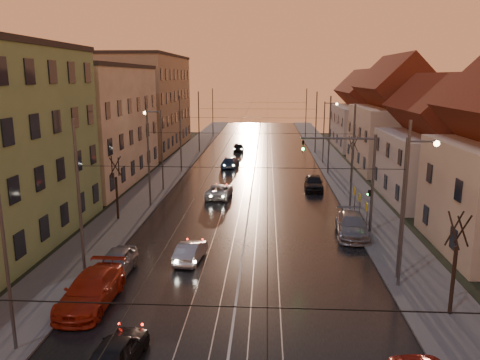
% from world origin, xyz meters
% --- Properties ---
extents(road, '(16.00, 120.00, 0.04)m').
position_xyz_m(road, '(0.00, 40.00, 0.02)').
color(road, black).
rests_on(road, ground).
extents(sidewalk_left, '(4.00, 120.00, 0.15)m').
position_xyz_m(sidewalk_left, '(-10.00, 40.00, 0.07)').
color(sidewalk_left, '#4C4C4C').
rests_on(sidewalk_left, ground).
extents(sidewalk_right, '(4.00, 120.00, 0.15)m').
position_xyz_m(sidewalk_right, '(10.00, 40.00, 0.07)').
color(sidewalk_right, '#4C4C4C').
rests_on(sidewalk_right, ground).
extents(tram_rail_0, '(0.06, 120.00, 0.03)m').
position_xyz_m(tram_rail_0, '(-2.20, 40.00, 0.06)').
color(tram_rail_0, gray).
rests_on(tram_rail_0, road).
extents(tram_rail_1, '(0.06, 120.00, 0.03)m').
position_xyz_m(tram_rail_1, '(-0.77, 40.00, 0.06)').
color(tram_rail_1, gray).
rests_on(tram_rail_1, road).
extents(tram_rail_2, '(0.06, 120.00, 0.03)m').
position_xyz_m(tram_rail_2, '(0.77, 40.00, 0.06)').
color(tram_rail_2, gray).
rests_on(tram_rail_2, road).
extents(tram_rail_3, '(0.06, 120.00, 0.03)m').
position_xyz_m(tram_rail_3, '(2.20, 40.00, 0.06)').
color(tram_rail_3, gray).
rests_on(tram_rail_3, road).
extents(apartment_left_2, '(10.00, 20.00, 12.00)m').
position_xyz_m(apartment_left_2, '(-17.50, 34.00, 6.00)').
color(apartment_left_2, tan).
rests_on(apartment_left_2, ground).
extents(apartment_left_3, '(10.00, 24.00, 14.00)m').
position_xyz_m(apartment_left_3, '(-17.50, 58.00, 7.00)').
color(apartment_left_3, '#937F5F').
rests_on(apartment_left_3, ground).
extents(house_right_2, '(9.18, 12.24, 9.20)m').
position_xyz_m(house_right_2, '(17.00, 28.00, 4.64)').
color(house_right_2, '#BCB8AE').
rests_on(house_right_2, ground).
extents(house_right_3, '(9.18, 14.28, 11.50)m').
position_xyz_m(house_right_3, '(17.00, 43.00, 5.80)').
color(house_right_3, beige).
rests_on(house_right_3, ground).
extents(house_right_4, '(9.18, 16.32, 10.00)m').
position_xyz_m(house_right_4, '(17.00, 61.00, 5.05)').
color(house_right_4, '#BCB8AE').
rests_on(house_right_4, ground).
extents(catenary_pole_l_1, '(0.16, 0.16, 9.00)m').
position_xyz_m(catenary_pole_l_1, '(-8.60, 9.00, 4.50)').
color(catenary_pole_l_1, '#595B60').
rests_on(catenary_pole_l_1, ground).
extents(catenary_pole_r_1, '(0.16, 0.16, 9.00)m').
position_xyz_m(catenary_pole_r_1, '(8.60, 9.00, 4.50)').
color(catenary_pole_r_1, '#595B60').
rests_on(catenary_pole_r_1, ground).
extents(catenary_pole_l_2, '(0.16, 0.16, 9.00)m').
position_xyz_m(catenary_pole_l_2, '(-8.60, 24.00, 4.50)').
color(catenary_pole_l_2, '#595B60').
rests_on(catenary_pole_l_2, ground).
extents(catenary_pole_r_2, '(0.16, 0.16, 9.00)m').
position_xyz_m(catenary_pole_r_2, '(8.60, 24.00, 4.50)').
color(catenary_pole_r_2, '#595B60').
rests_on(catenary_pole_r_2, ground).
extents(catenary_pole_l_3, '(0.16, 0.16, 9.00)m').
position_xyz_m(catenary_pole_l_3, '(-8.60, 39.00, 4.50)').
color(catenary_pole_l_3, '#595B60').
rests_on(catenary_pole_l_3, ground).
extents(catenary_pole_r_3, '(0.16, 0.16, 9.00)m').
position_xyz_m(catenary_pole_r_3, '(8.60, 39.00, 4.50)').
color(catenary_pole_r_3, '#595B60').
rests_on(catenary_pole_r_3, ground).
extents(catenary_pole_l_4, '(0.16, 0.16, 9.00)m').
position_xyz_m(catenary_pole_l_4, '(-8.60, 54.00, 4.50)').
color(catenary_pole_l_4, '#595B60').
rests_on(catenary_pole_l_4, ground).
extents(catenary_pole_r_4, '(0.16, 0.16, 9.00)m').
position_xyz_m(catenary_pole_r_4, '(8.60, 54.00, 4.50)').
color(catenary_pole_r_4, '#595B60').
rests_on(catenary_pole_r_4, ground).
extents(catenary_pole_l_5, '(0.16, 0.16, 9.00)m').
position_xyz_m(catenary_pole_l_5, '(-8.60, 72.00, 4.50)').
color(catenary_pole_l_5, '#595B60').
rests_on(catenary_pole_l_5, ground).
extents(catenary_pole_r_5, '(0.16, 0.16, 9.00)m').
position_xyz_m(catenary_pole_r_5, '(8.60, 72.00, 4.50)').
color(catenary_pole_r_5, '#595B60').
rests_on(catenary_pole_r_5, ground).
extents(street_lamp_1, '(1.75, 0.32, 8.00)m').
position_xyz_m(street_lamp_1, '(9.10, 10.00, 4.89)').
color(street_lamp_1, '#595B60').
rests_on(street_lamp_1, ground).
extents(street_lamp_2, '(1.75, 0.32, 8.00)m').
position_xyz_m(street_lamp_2, '(-9.10, 30.00, 4.89)').
color(street_lamp_2, '#595B60').
rests_on(street_lamp_2, ground).
extents(street_lamp_3, '(1.75, 0.32, 8.00)m').
position_xyz_m(street_lamp_3, '(9.10, 46.00, 4.89)').
color(street_lamp_3, '#595B60').
rests_on(street_lamp_3, ground).
extents(traffic_light_mast, '(5.30, 0.32, 7.20)m').
position_xyz_m(traffic_light_mast, '(7.99, 18.00, 4.60)').
color(traffic_light_mast, '#595B60').
rests_on(traffic_light_mast, ground).
extents(bare_tree_0, '(1.09, 1.09, 5.11)m').
position_xyz_m(bare_tree_0, '(-10.20, 20.00, 2.49)').
color(bare_tree_0, black).
rests_on(bare_tree_0, ground).
extents(bare_tree_1, '(1.09, 1.09, 5.11)m').
position_xyz_m(bare_tree_1, '(10.20, 6.00, 2.49)').
color(bare_tree_1, black).
rests_on(bare_tree_1, ground).
extents(bare_tree_2, '(1.09, 1.09, 5.11)m').
position_xyz_m(bare_tree_2, '(10.40, 34.00, 2.49)').
color(bare_tree_2, black).
rests_on(bare_tree_2, ground).
extents(driving_car_0, '(1.95, 4.02, 1.32)m').
position_xyz_m(driving_car_0, '(-4.28, 1.23, 0.66)').
color(driving_car_0, black).
rests_on(driving_car_0, ground).
extents(driving_car_1, '(1.71, 3.86, 1.23)m').
position_xyz_m(driving_car_1, '(-3.15, 12.10, 0.62)').
color(driving_car_1, '#ABABB1').
rests_on(driving_car_1, ground).
extents(driving_car_2, '(2.44, 4.74, 1.28)m').
position_xyz_m(driving_car_2, '(-2.94, 27.59, 0.64)').
color(driving_car_2, '#B2B2B2').
rests_on(driving_car_2, ground).
extents(driving_car_3, '(2.32, 4.70, 1.31)m').
position_xyz_m(driving_car_3, '(-3.08, 42.52, 0.66)').
color(driving_car_3, '#192B4B').
rests_on(driving_car_3, ground).
extents(driving_car_4, '(1.88, 4.08, 1.35)m').
position_xyz_m(driving_car_4, '(-2.78, 55.27, 0.68)').
color(driving_car_4, black).
rests_on(driving_car_4, ground).
extents(parked_left_2, '(2.32, 5.45, 1.57)m').
position_xyz_m(parked_left_2, '(-7.15, 6.14, 0.78)').
color(parked_left_2, '#AA2511').
rests_on(parked_left_2, ground).
extents(parked_left_3, '(1.71, 4.22, 1.43)m').
position_xyz_m(parked_left_3, '(-7.06, 9.78, 0.72)').
color(parked_left_3, gray).
rests_on(parked_left_3, ground).
extents(parked_right_1, '(2.49, 5.42, 1.54)m').
position_xyz_m(parked_right_1, '(7.60, 17.36, 0.77)').
color(parked_right_1, gray).
rests_on(parked_right_1, ground).
extents(parked_right_2, '(2.00, 4.54, 1.52)m').
position_xyz_m(parked_right_2, '(6.20, 31.09, 0.76)').
color(parked_right_2, black).
rests_on(parked_right_2, ground).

